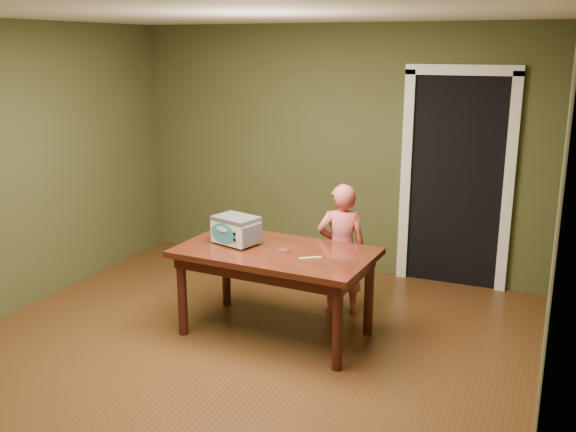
{
  "coord_description": "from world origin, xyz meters",
  "views": [
    {
      "loc": [
        2.24,
        -3.91,
        2.37
      ],
      "look_at": [
        0.12,
        1.0,
        0.95
      ],
      "focal_mm": 40.0,
      "sensor_mm": 36.0,
      "label": 1
    }
  ],
  "objects": [
    {
      "name": "doorway",
      "position": [
        1.3,
        2.78,
        1.06
      ],
      "size": [
        1.1,
        0.66,
        2.25
      ],
      "color": "black",
      "rests_on": "ground"
    },
    {
      "name": "toy_oven",
      "position": [
        -0.22,
        0.68,
        0.88
      ],
      "size": [
        0.44,
        0.35,
        0.24
      ],
      "rotation": [
        0.0,
        0.0,
        -0.28
      ],
      "color": "#4C4F54",
      "rests_on": "dining_table"
    },
    {
      "name": "dining_table",
      "position": [
        0.15,
        0.66,
        0.65
      ],
      "size": [
        1.64,
        0.98,
        0.75
      ],
      "rotation": [
        0.0,
        0.0,
        -0.05
      ],
      "color": "#35110C",
      "rests_on": "floor"
    },
    {
      "name": "floor",
      "position": [
        0.0,
        0.0,
        0.0
      ],
      "size": [
        5.0,
        5.0,
        0.0
      ],
      "primitive_type": "plane",
      "color": "#523217",
      "rests_on": "ground"
    },
    {
      "name": "spatula",
      "position": [
        0.5,
        0.57,
        0.75
      ],
      "size": [
        0.16,
        0.13,
        0.01
      ],
      "primitive_type": "cube",
      "rotation": [
        0.0,
        0.0,
        0.63
      ],
      "color": "#DCD95F",
      "rests_on": "dining_table"
    },
    {
      "name": "baking_pan",
      "position": [
        0.24,
        0.63,
        0.76
      ],
      "size": [
        0.1,
        0.1,
        0.02
      ],
      "color": "silver",
      "rests_on": "dining_table"
    },
    {
      "name": "child",
      "position": [
        0.51,
        1.31,
        0.6
      ],
      "size": [
        0.52,
        0.43,
        1.21
      ],
      "primitive_type": "imported",
      "rotation": [
        0.0,
        0.0,
        3.53
      ],
      "color": "#D45857",
      "rests_on": "floor"
    },
    {
      "name": "room_shell",
      "position": [
        0.0,
        0.0,
        1.71
      ],
      "size": [
        4.52,
        5.02,
        2.61
      ],
      "color": "#434826",
      "rests_on": "ground"
    }
  ]
}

